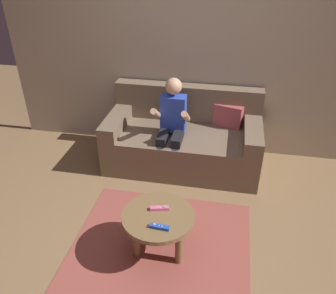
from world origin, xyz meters
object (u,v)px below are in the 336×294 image
person_seated_on_couch (172,123)px  game_remote_pink_near_edge (159,208)px  coffee_table (158,222)px  game_remote_blue_center (159,227)px  couch (184,139)px

person_seated_on_couch → game_remote_pink_near_edge: bearing=-84.3°
coffee_table → game_remote_pink_near_edge: (-0.00, 0.05, 0.09)m
game_remote_pink_near_edge → game_remote_blue_center: size_ratio=1.02×
person_seated_on_couch → coffee_table: (0.11, -1.16, -0.23)m
person_seated_on_couch → game_remote_blue_center: 1.31m
couch → person_seated_on_couch: 0.35m
person_seated_on_couch → game_remote_pink_near_edge: size_ratio=6.95×
couch → game_remote_pink_near_edge: bearing=-89.7°
game_remote_pink_near_edge → person_seated_on_couch: bearing=95.7°
game_remote_pink_near_edge → coffee_table: bearing=-88.4°
coffee_table → game_remote_blue_center: game_remote_blue_center is taller
couch → game_remote_blue_center: bearing=-88.2°
game_remote_blue_center → game_remote_pink_near_edge: bearing=102.2°
person_seated_on_couch → game_remote_pink_near_edge: (0.11, -1.11, -0.14)m
person_seated_on_couch → game_remote_pink_near_edge: person_seated_on_couch is taller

